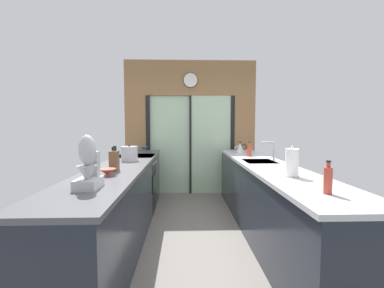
{
  "coord_description": "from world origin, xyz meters",
  "views": [
    {
      "loc": [
        -0.15,
        -3.01,
        1.42
      ],
      "look_at": [
        -0.02,
        0.87,
        1.13
      ],
      "focal_mm": 24.79,
      "sensor_mm": 36.0,
      "label": 1
    }
  ],
  "objects": [
    {
      "name": "ground_plane",
      "position": [
        0.0,
        0.6,
        -0.01
      ],
      "size": [
        5.04,
        7.6,
        0.02
      ],
      "primitive_type": "cube",
      "color": "slate"
    },
    {
      "name": "kettle",
      "position": [
        0.89,
        1.77,
        1.0
      ],
      "size": [
        0.24,
        0.15,
        0.19
      ],
      "color": "#B7BABC",
      "rests_on": "right_counter_run"
    },
    {
      "name": "oven_range",
      "position": [
        -0.91,
        1.25,
        0.46
      ],
      "size": [
        0.6,
        0.6,
        0.92
      ],
      "color": "black",
      "rests_on": "ground_plane"
    },
    {
      "name": "paper_towel_roll",
      "position": [
        0.89,
        -0.53,
        1.05
      ],
      "size": [
        0.14,
        0.14,
        0.3
      ],
      "color": "#B7BABC",
      "rests_on": "right_counter_run"
    },
    {
      "name": "knife_block",
      "position": [
        -0.89,
        -0.16,
        1.03
      ],
      "size": [
        0.08,
        0.14,
        0.27
      ],
      "color": "brown",
      "rests_on": "left_counter_run"
    },
    {
      "name": "stock_pot",
      "position": [
        -0.89,
        0.64,
        1.02
      ],
      "size": [
        0.23,
        0.23,
        0.22
      ],
      "color": "#B7BABC",
      "rests_on": "left_counter_run"
    },
    {
      "name": "soap_bottle_near",
      "position": [
        0.89,
        -1.17,
        1.02
      ],
      "size": [
        0.06,
        0.06,
        0.24
      ],
      "color": "#B23D2D",
      "rests_on": "right_counter_run"
    },
    {
      "name": "right_counter_run",
      "position": [
        0.91,
        0.3,
        0.46
      ],
      "size": [
        0.62,
        3.8,
        0.92
      ],
      "color": "#1E232D",
      "rests_on": "ground_plane"
    },
    {
      "name": "sink_faucet",
      "position": [
        1.06,
        0.55,
        1.1
      ],
      "size": [
        0.19,
        0.02,
        0.27
      ],
      "color": "#B7BABC",
      "rests_on": "right_counter_run"
    },
    {
      "name": "mixing_bowl_near",
      "position": [
        -0.89,
        -0.43,
        0.96
      ],
      "size": [
        0.17,
        0.17,
        0.07
      ],
      "color": "#BC4C38",
      "rests_on": "left_counter_run"
    },
    {
      "name": "stand_mixer",
      "position": [
        -0.89,
        -0.94,
        1.08
      ],
      "size": [
        0.17,
        0.27,
        0.42
      ],
      "color": "#B7BABC",
      "rests_on": "left_counter_run"
    },
    {
      "name": "left_counter_run",
      "position": [
        -0.91,
        0.13,
        0.47
      ],
      "size": [
        0.62,
        3.8,
        0.92
      ],
      "color": "#1E232D",
      "rests_on": "ground_plane"
    },
    {
      "name": "soap_bottle_far",
      "position": [
        0.89,
        1.1,
        1.02
      ],
      "size": [
        0.07,
        0.07,
        0.23
      ],
      "color": "#B23D2D",
      "rests_on": "right_counter_run"
    },
    {
      "name": "mixing_bowl_far",
      "position": [
        -0.89,
        2.02,
        0.96
      ],
      "size": [
        0.16,
        0.16,
        0.08
      ],
      "color": "teal",
      "rests_on": "left_counter_run"
    },
    {
      "name": "back_wall_unit",
      "position": [
        0.0,
        2.4,
        1.52
      ],
      "size": [
        2.64,
        0.12,
        2.7
      ],
      "color": "olive",
      "rests_on": "ground_plane"
    }
  ]
}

